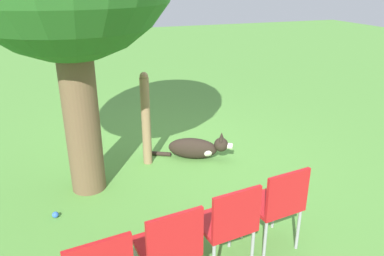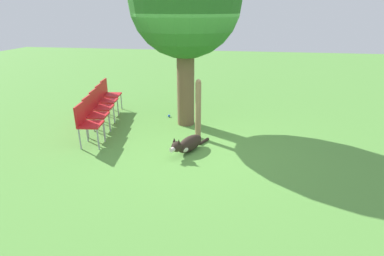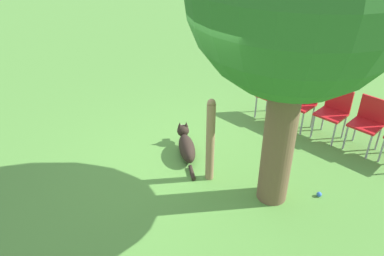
% 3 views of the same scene
% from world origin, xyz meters
% --- Properties ---
extents(ground_plane, '(30.00, 30.00, 0.00)m').
position_xyz_m(ground_plane, '(0.00, 0.00, 0.00)').
color(ground_plane, '#56933D').
extents(dog, '(0.64, 1.08, 0.40)m').
position_xyz_m(dog, '(-0.01, -0.60, 0.16)').
color(dog, '#2D231C').
rests_on(dog, ground_plane).
extents(fence_post, '(0.12, 0.12, 1.28)m').
position_xyz_m(fence_post, '(0.09, 0.10, 0.65)').
color(fence_post, '#937551').
rests_on(fence_post, ground_plane).
extents(red_chair_0, '(0.47, 0.49, 0.86)m').
position_xyz_m(red_chair_0, '(-2.03, -0.62, 0.51)').
color(red_chair_0, red).
rests_on(red_chair_0, ground_plane).
extents(red_chair_1, '(0.47, 0.49, 0.86)m').
position_xyz_m(red_chair_1, '(-2.15, -0.07, 0.51)').
color(red_chair_1, red).
rests_on(red_chair_1, ground_plane).
extents(red_chair_2, '(0.47, 0.49, 0.86)m').
position_xyz_m(red_chair_2, '(-2.27, 0.47, 0.51)').
color(red_chair_2, red).
rests_on(red_chair_2, ground_plane).
extents(tennis_ball, '(0.07, 0.07, 0.07)m').
position_xyz_m(tennis_ball, '(-0.83, 1.33, 0.03)').
color(tennis_ball, blue).
rests_on(tennis_ball, ground_plane).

